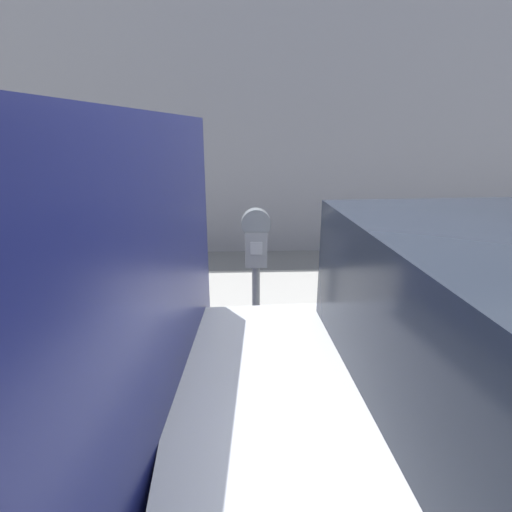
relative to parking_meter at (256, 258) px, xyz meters
name	(u,v)px	position (x,y,z in m)	size (l,w,h in m)	color
ground_plane	(260,489)	(-0.02, -1.13, -1.13)	(60.00, 60.00, 0.00)	slate
sidewalk	(251,318)	(-0.02, 1.07, -1.07)	(24.00, 2.80, 0.12)	#9E9B96
building_facade	(246,117)	(-0.02, 3.97, 1.15)	(24.00, 0.30, 4.56)	gray
parking_meter	(256,258)	(0.00, 0.00, 0.00)	(0.23, 0.14, 1.41)	slate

